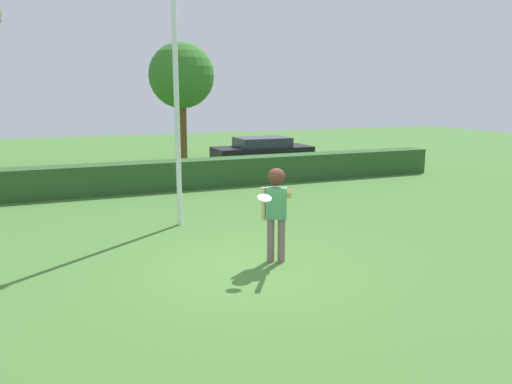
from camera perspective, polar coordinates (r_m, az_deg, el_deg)
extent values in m
plane|color=#447131|center=(9.15, -0.61, -8.62)|extent=(60.00, 60.00, 0.00)
cylinder|color=#7A605B|center=(9.32, 2.93, -5.54)|extent=(0.14, 0.14, 0.84)
cylinder|color=#7A605B|center=(9.33, 1.70, -5.52)|extent=(0.14, 0.14, 0.84)
cube|color=#48945F|center=(9.15, 2.35, -1.27)|extent=(0.44, 0.36, 0.58)
cylinder|color=tan|center=(8.82, 3.85, -0.16)|extent=(0.35, 0.59, 0.30)
cylinder|color=tan|center=(9.16, 0.88, -1.37)|extent=(0.09, 0.09, 0.62)
sphere|color=tan|center=(9.06, 2.37, 1.57)|extent=(0.22, 0.22, 0.22)
sphere|color=#4D2A1F|center=(9.05, 2.37, 1.76)|extent=(0.32, 0.32, 0.32)
cylinder|color=white|center=(8.54, 0.98, -0.70)|extent=(0.25, 0.24, 0.10)
cylinder|color=silver|center=(11.74, -9.14, 10.97)|extent=(0.12, 0.12, 6.15)
cube|color=#2B5326|center=(16.50, -10.77, 1.88)|extent=(20.70, 0.90, 0.93)
cube|color=black|center=(21.34, 0.72, 4.50)|extent=(4.21, 1.71, 0.55)
cube|color=#2D333D|center=(21.29, 0.73, 5.76)|extent=(2.21, 1.57, 0.40)
cylinder|color=black|center=(22.74, 3.33, 4.20)|extent=(0.60, 0.10, 0.60)
cylinder|color=black|center=(21.23, 5.28, 3.66)|extent=(0.60, 0.10, 0.60)
cylinder|color=black|center=(21.66, -3.75, 3.84)|extent=(0.60, 0.10, 0.60)
cylinder|color=black|center=(20.07, -2.23, 3.26)|extent=(0.60, 0.10, 0.60)
cylinder|color=brown|center=(22.66, -8.38, 7.13)|extent=(0.34, 0.34, 3.00)
sphere|color=#347226|center=(22.61, -8.56, 13.11)|extent=(2.88, 2.88, 2.88)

